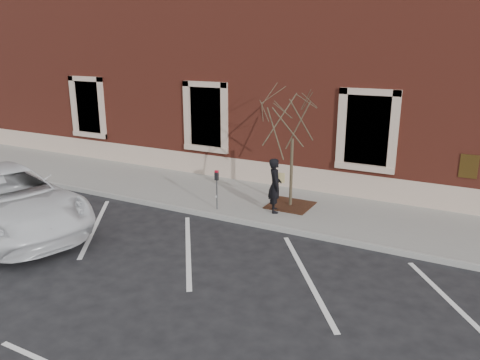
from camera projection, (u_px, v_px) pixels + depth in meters
The scene contains 10 objects.
ground at pixel (230, 221), 13.79m from camera, with size 120.00×120.00×0.00m, color #28282B.
sidewalk_near at pixel (257, 201), 15.25m from camera, with size 40.00×3.50×0.15m, color gray.
curb_near at pixel (230, 219), 13.73m from camera, with size 40.00×0.12×0.15m, color #9E9E99.
parking_stripes at pixel (188, 248), 11.93m from camera, with size 28.00×4.40×0.01m, color silver, non-canonical shape.
building_civic at pixel (322, 70), 19.22m from camera, with size 40.00×8.62×8.00m.
man at pixel (275, 185), 13.89m from camera, with size 0.60×0.39×1.65m, color black.
parking_meter at pixel (217, 183), 14.09m from camera, with size 0.11×0.09×1.22m.
tree_grate at pixel (290, 205), 14.62m from camera, with size 1.30×1.30×0.03m, color #3F2414.
sapling at pixel (293, 120), 13.87m from camera, with size 2.32×2.32×3.87m.
white_truck at pixel (5, 200), 12.93m from camera, with size 2.86×6.21×1.73m, color silver.
Camera 1 is at (6.36, -11.23, 5.01)m, focal length 35.00 mm.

